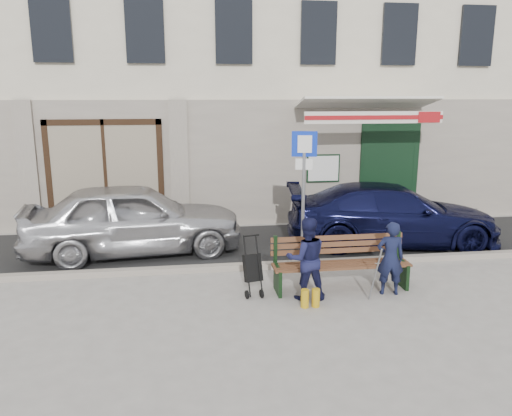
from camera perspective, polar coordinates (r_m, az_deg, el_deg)
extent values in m
plane|color=#9E9991|center=(8.43, 1.11, -10.42)|extent=(80.00, 80.00, 0.00)
cube|color=#282828|center=(11.31, -1.40, -4.24)|extent=(60.00, 3.20, 0.01)
cube|color=#9E9384|center=(9.79, -0.30, -6.66)|extent=(60.00, 0.18, 0.12)
cube|color=beige|center=(16.27, -3.86, 18.73)|extent=(20.00, 7.00, 10.00)
cube|color=#9E9384|center=(12.78, -2.42, 5.07)|extent=(20.00, 0.12, 3.20)
cube|color=maroon|center=(12.93, -16.74, 4.41)|extent=(2.50, 0.12, 2.00)
cube|color=black|center=(13.77, 14.90, 3.95)|extent=(1.60, 0.10, 2.60)
cube|color=black|center=(14.21, 14.15, 3.85)|extent=(1.25, 0.90, 2.40)
cube|color=white|center=(13.12, 7.71, 4.51)|extent=(0.80, 0.03, 0.65)
cube|color=white|center=(13.05, 12.08, 11.49)|extent=(3.40, 1.72, 0.42)
cube|color=white|center=(12.26, 13.40, 10.04)|extent=(3.40, 0.05, 0.28)
cube|color=#A31418|center=(12.23, 13.45, 10.03)|extent=(3.40, 0.02, 0.10)
imported|color=silver|center=(10.86, -13.78, -1.15)|extent=(4.70, 2.30, 1.54)
imported|color=black|center=(11.67, 15.28, -0.71)|extent=(4.93, 2.54, 1.37)
cylinder|color=gray|center=(9.90, 5.41, 0.80)|extent=(0.07, 0.07, 2.55)
cube|color=#0D2DBD|center=(9.72, 5.56, 7.30)|extent=(0.48, 0.14, 0.49)
cube|color=white|center=(9.69, 5.60, 7.28)|extent=(0.27, 0.08, 0.33)
cube|color=white|center=(9.77, 5.51, 5.01)|extent=(0.33, 0.10, 0.22)
cube|color=brown|center=(8.81, 9.74, -6.42)|extent=(2.40, 0.50, 0.04)
cube|color=brown|center=(8.98, 9.27, -4.09)|extent=(2.40, 0.10, 0.36)
cube|color=black|center=(8.62, 2.50, -8.26)|extent=(0.06, 0.50, 0.45)
cube|color=black|center=(9.28, 16.34, -7.24)|extent=(0.06, 0.50, 0.45)
cube|color=white|center=(8.97, 14.53, -6.11)|extent=(0.34, 0.25, 0.11)
cylinder|color=gray|center=(8.32, 13.47, -7.41)|extent=(0.07, 0.34, 0.96)
cylinder|color=#BE9213|center=(8.13, 5.60, -10.25)|extent=(0.13, 0.13, 0.30)
cylinder|color=#BE9213|center=(8.17, 6.85, -10.16)|extent=(0.13, 0.13, 0.30)
imported|color=#121732|center=(8.74, 15.10, -5.57)|extent=(0.51, 0.38, 1.27)
imported|color=#15173B|center=(8.28, 5.77, -5.77)|extent=(0.68, 0.53, 1.39)
cylinder|color=black|center=(8.44, -1.04, -9.86)|extent=(0.06, 0.15, 0.15)
cylinder|color=black|center=(8.47, 0.65, -9.77)|extent=(0.06, 0.15, 0.15)
cube|color=black|center=(8.50, -0.39, -6.83)|extent=(0.35, 0.32, 0.49)
cylinder|color=black|center=(8.46, -0.51, -3.18)|extent=(0.27, 0.09, 0.02)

